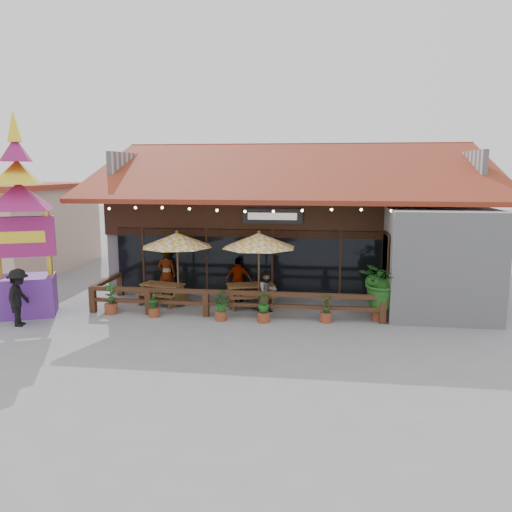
# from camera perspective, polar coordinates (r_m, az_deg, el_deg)

# --- Properties ---
(ground) EXTENTS (100.00, 100.00, 0.00)m
(ground) POSITION_cam_1_polar(r_m,az_deg,el_deg) (17.09, 2.91, -6.74)
(ground) COLOR gray
(ground) RESTS_ON ground
(restaurant_building) EXTENTS (15.50, 14.73, 6.09)m
(restaurant_building) POSITION_cam_1_polar(r_m,az_deg,el_deg) (23.12, 4.94, 3.14)
(restaurant_building) COLOR #B9BABF
(restaurant_building) RESTS_ON ground
(patio_railing) EXTENTS (10.00, 2.60, 0.92)m
(patio_railing) POSITION_cam_1_polar(r_m,az_deg,el_deg) (16.99, -4.76, -4.71)
(patio_railing) COLOR #482C19
(patio_railing) RESTS_ON ground
(umbrella_left) EXTENTS (2.75, 2.75, 2.75)m
(umbrella_left) POSITION_cam_1_polar(r_m,az_deg,el_deg) (17.99, -9.01, 1.80)
(umbrella_left) COLOR brown
(umbrella_left) RESTS_ON ground
(umbrella_right) EXTENTS (3.42, 3.42, 2.80)m
(umbrella_right) POSITION_cam_1_polar(r_m,az_deg,el_deg) (17.29, 0.34, 1.75)
(umbrella_right) COLOR brown
(umbrella_right) RESTS_ON ground
(picnic_table_left) EXTENTS (1.81, 1.66, 0.74)m
(picnic_table_left) POSITION_cam_1_polar(r_m,az_deg,el_deg) (18.72, -10.61, -3.85)
(picnic_table_left) COLOR brown
(picnic_table_left) RESTS_ON ground
(picnic_table_right) EXTENTS (2.01, 1.86, 0.81)m
(picnic_table_right) POSITION_cam_1_polar(r_m,az_deg,el_deg) (18.04, -0.64, -4.06)
(picnic_table_right) COLOR brown
(picnic_table_right) RESTS_ON ground
(thai_sign_tower) EXTENTS (3.52, 3.52, 7.26)m
(thai_sign_tower) POSITION_cam_1_polar(r_m,az_deg,el_deg) (18.17, -25.39, 5.62)
(thai_sign_tower) COLOR #642996
(thai_sign_tower) RESTS_ON ground
(tropical_plant) EXTENTS (2.06, 2.10, 2.21)m
(tropical_plant) POSITION_cam_1_polar(r_m,az_deg,el_deg) (16.75, 14.23, -2.92)
(tropical_plant) COLOR brown
(tropical_plant) RESTS_ON ground
(diner_a) EXTENTS (0.76, 0.57, 1.90)m
(diner_a) POSITION_cam_1_polar(r_m,az_deg,el_deg) (19.30, -10.17, -2.07)
(diner_a) COLOR #341B10
(diner_a) RESTS_ON ground
(diner_b) EXTENTS (0.91, 0.88, 1.48)m
(diner_b) POSITION_cam_1_polar(r_m,az_deg,el_deg) (17.15, 1.29, -4.11)
(diner_b) COLOR #341B10
(diner_b) RESTS_ON ground
(diner_c) EXTENTS (1.00, 0.48, 1.67)m
(diner_c) POSITION_cam_1_polar(r_m,az_deg,el_deg) (18.59, -2.01, -2.73)
(diner_c) COLOR #341B10
(diner_c) RESTS_ON ground
(pedestrian) EXTENTS (0.90, 1.29, 1.83)m
(pedestrian) POSITION_cam_1_polar(r_m,az_deg,el_deg) (17.38, -25.48, -4.30)
(pedestrian) COLOR black
(pedestrian) RESTS_ON ground
(planter_a) EXTENTS (0.46, 0.44, 1.08)m
(planter_a) POSITION_cam_1_polar(r_m,az_deg,el_deg) (17.81, -16.27, -4.94)
(planter_a) COLOR brown
(planter_a) RESTS_ON ground
(planter_b) EXTENTS (0.41, 0.43, 0.92)m
(planter_b) POSITION_cam_1_polar(r_m,az_deg,el_deg) (17.10, -11.58, -5.48)
(planter_b) COLOR brown
(planter_b) RESTS_ON ground
(planter_c) EXTENTS (0.75, 0.76, 0.94)m
(planter_c) POSITION_cam_1_polar(r_m,az_deg,el_deg) (16.38, -4.07, -5.56)
(planter_c) COLOR brown
(planter_c) RESTS_ON ground
(planter_d) EXTENTS (0.49, 0.49, 0.99)m
(planter_d) POSITION_cam_1_polar(r_m,az_deg,el_deg) (16.16, 0.87, -5.95)
(planter_d) COLOR brown
(planter_d) RESTS_ON ground
(planter_e) EXTENTS (0.39, 0.39, 0.95)m
(planter_e) POSITION_cam_1_polar(r_m,az_deg,el_deg) (16.33, 8.04, -6.16)
(planter_e) COLOR brown
(planter_e) RESTS_ON ground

